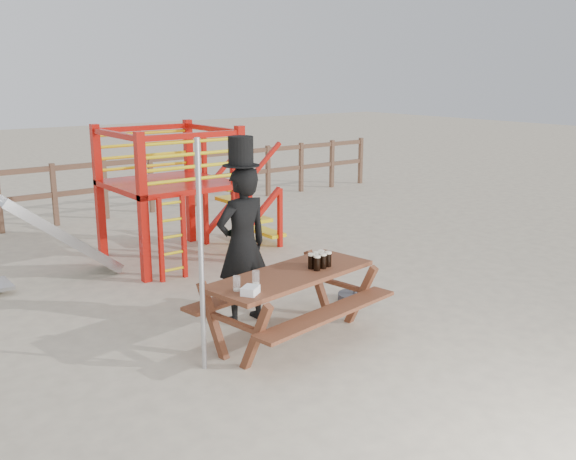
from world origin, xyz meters
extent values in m
plane|color=beige|center=(0.00, 0.00, 0.00)|extent=(60.00, 60.00, 0.00)
cube|color=brown|center=(0.00, 7.00, 1.10)|extent=(15.00, 0.06, 0.10)
cube|color=brown|center=(0.00, 7.00, 0.60)|extent=(15.00, 0.06, 0.10)
cube|color=brown|center=(-0.50, 7.00, 0.60)|extent=(0.09, 0.09, 1.20)
cube|color=brown|center=(0.50, 7.00, 0.60)|extent=(0.09, 0.09, 1.20)
cube|color=brown|center=(1.50, 7.00, 0.60)|extent=(0.09, 0.09, 1.20)
cube|color=brown|center=(2.50, 7.00, 0.60)|extent=(0.09, 0.09, 1.20)
cube|color=brown|center=(3.50, 7.00, 0.60)|extent=(0.09, 0.09, 1.20)
cube|color=brown|center=(4.50, 7.00, 0.60)|extent=(0.09, 0.09, 1.20)
cube|color=brown|center=(5.50, 7.00, 0.60)|extent=(0.09, 0.09, 1.20)
cube|color=brown|center=(6.50, 7.00, 0.60)|extent=(0.09, 0.09, 1.20)
cube|color=brown|center=(7.50, 7.00, 0.60)|extent=(0.09, 0.09, 1.20)
cube|color=red|center=(-0.60, 2.80, 1.05)|extent=(0.12, 0.12, 2.10)
cube|color=red|center=(1.00, 2.80, 1.05)|extent=(0.12, 0.12, 2.10)
cube|color=red|center=(-0.60, 4.40, 1.05)|extent=(0.12, 0.12, 2.10)
cube|color=red|center=(1.00, 4.40, 1.05)|extent=(0.12, 0.12, 2.10)
cube|color=red|center=(0.20, 3.60, 1.20)|extent=(1.72, 1.72, 0.08)
cube|color=red|center=(0.20, 2.80, 2.00)|extent=(1.60, 0.08, 0.08)
cube|color=red|center=(0.20, 4.40, 2.00)|extent=(1.60, 0.08, 0.08)
cube|color=red|center=(-0.60, 3.60, 2.00)|extent=(0.08, 1.60, 0.08)
cube|color=red|center=(1.00, 3.60, 2.00)|extent=(0.08, 1.60, 0.08)
cylinder|color=yellow|center=(0.20, 2.80, 1.38)|extent=(1.50, 0.05, 0.05)
cylinder|color=yellow|center=(0.20, 4.40, 1.38)|extent=(1.50, 0.05, 0.05)
cylinder|color=yellow|center=(0.20, 2.80, 1.56)|extent=(1.50, 0.05, 0.05)
cylinder|color=yellow|center=(0.20, 4.40, 1.56)|extent=(1.50, 0.05, 0.05)
cylinder|color=yellow|center=(0.20, 2.80, 1.74)|extent=(1.50, 0.05, 0.05)
cylinder|color=yellow|center=(0.20, 4.40, 1.74)|extent=(1.50, 0.05, 0.05)
cylinder|color=yellow|center=(0.20, 2.80, 1.92)|extent=(1.50, 0.05, 0.05)
cylinder|color=yellow|center=(0.20, 4.40, 1.92)|extent=(1.50, 0.05, 0.05)
cube|color=red|center=(-0.43, 2.65, 0.60)|extent=(0.06, 0.06, 1.20)
cube|color=red|center=(-0.07, 2.65, 0.60)|extent=(0.06, 0.06, 1.20)
cylinder|color=yellow|center=(-0.25, 2.65, 0.15)|extent=(0.36, 0.04, 0.04)
cylinder|color=yellow|center=(-0.25, 2.65, 0.39)|extent=(0.36, 0.04, 0.04)
cylinder|color=yellow|center=(-0.25, 2.65, 0.63)|extent=(0.36, 0.04, 0.04)
cylinder|color=yellow|center=(-0.25, 2.65, 0.87)|extent=(0.36, 0.04, 0.04)
cylinder|color=yellow|center=(-0.25, 2.65, 1.11)|extent=(0.36, 0.04, 0.04)
cube|color=yellow|center=(1.15, 3.60, 1.08)|extent=(0.30, 0.90, 0.06)
cube|color=yellow|center=(1.43, 3.60, 0.78)|extent=(0.30, 0.90, 0.06)
cube|color=yellow|center=(1.71, 3.60, 0.48)|extent=(0.30, 0.90, 0.06)
cube|color=yellow|center=(1.99, 3.60, 0.18)|extent=(0.30, 0.90, 0.06)
cube|color=red|center=(1.55, 3.15, 0.60)|extent=(0.95, 0.08, 0.86)
cube|color=red|center=(1.55, 4.05, 0.60)|extent=(0.95, 0.08, 0.86)
cube|color=#B4B7BB|center=(-1.50, 3.60, 0.62)|extent=(1.53, 0.55, 1.21)
cube|color=#B4B7BB|center=(-1.50, 3.33, 0.66)|extent=(1.58, 0.04, 1.28)
cube|color=#B4B7BB|center=(-1.50, 3.87, 0.66)|extent=(1.58, 0.04, 1.28)
cube|color=brown|center=(-0.20, -0.02, 0.74)|extent=(2.06, 1.05, 0.05)
cube|color=brown|center=(-0.11, -0.55, 0.44)|extent=(1.99, 0.59, 0.04)
cube|color=brown|center=(-0.28, 0.52, 0.44)|extent=(1.99, 0.59, 0.04)
cube|color=brown|center=(-1.02, -0.15, 0.35)|extent=(0.27, 1.18, 0.71)
cube|color=brown|center=(0.63, 0.12, 0.35)|extent=(0.27, 1.18, 0.71)
imported|color=black|center=(-0.32, 0.74, 0.92)|extent=(0.69, 0.46, 1.85)
cube|color=#0D9925|center=(-0.33, 0.89, 1.15)|extent=(0.07, 0.02, 0.43)
cylinder|color=black|center=(-0.32, 0.74, 1.86)|extent=(0.42, 0.42, 0.01)
cylinder|color=black|center=(-0.32, 0.74, 2.02)|extent=(0.28, 0.28, 0.32)
cube|color=white|center=(-0.33, 0.88, 2.13)|extent=(0.15, 0.01, 0.04)
cylinder|color=#B2B2B7|center=(-1.32, -0.07, 1.15)|extent=(0.05, 0.05, 2.29)
cylinder|color=#39393E|center=(1.19, 0.44, 0.05)|extent=(0.44, 0.44, 0.10)
cylinder|color=#39393E|center=(1.19, 0.44, 0.14)|extent=(0.05, 0.05, 0.09)
cube|color=white|center=(-0.93, -0.32, 0.80)|extent=(0.23, 0.22, 0.08)
cylinder|color=black|center=(0.08, -0.12, 0.84)|extent=(0.07, 0.07, 0.15)
cylinder|color=#F4E6C7|center=(0.08, -0.12, 0.92)|extent=(0.08, 0.08, 0.02)
cylinder|color=black|center=(0.19, -0.10, 0.84)|extent=(0.07, 0.07, 0.15)
cylinder|color=#F4E6C7|center=(0.19, -0.10, 0.92)|extent=(0.08, 0.08, 0.02)
cylinder|color=black|center=(0.28, -0.08, 0.84)|extent=(0.07, 0.07, 0.15)
cylinder|color=#F4E6C7|center=(0.28, -0.08, 0.92)|extent=(0.08, 0.08, 0.02)
cylinder|color=black|center=(0.08, -0.03, 0.84)|extent=(0.07, 0.07, 0.15)
cylinder|color=#F4E6C7|center=(0.08, -0.03, 0.92)|extent=(0.08, 0.08, 0.02)
cylinder|color=black|center=(0.17, -0.01, 0.84)|extent=(0.07, 0.07, 0.15)
cylinder|color=#F4E6C7|center=(0.17, -0.01, 0.92)|extent=(0.08, 0.08, 0.02)
cylinder|color=black|center=(0.25, 0.01, 0.84)|extent=(0.07, 0.07, 0.15)
cylinder|color=#F4E6C7|center=(0.25, 0.01, 0.92)|extent=(0.08, 0.08, 0.02)
cylinder|color=silver|center=(-0.98, -0.15, 0.84)|extent=(0.07, 0.07, 0.15)
cylinder|color=#F4E6C7|center=(-0.98, -0.15, 0.77)|extent=(0.07, 0.07, 0.02)
cylinder|color=silver|center=(-0.72, -0.12, 0.84)|extent=(0.07, 0.07, 0.15)
cylinder|color=#F4E6C7|center=(-0.72, -0.12, 0.77)|extent=(0.07, 0.07, 0.02)
camera|label=1|loc=(-4.22, -5.26, 2.87)|focal=40.00mm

